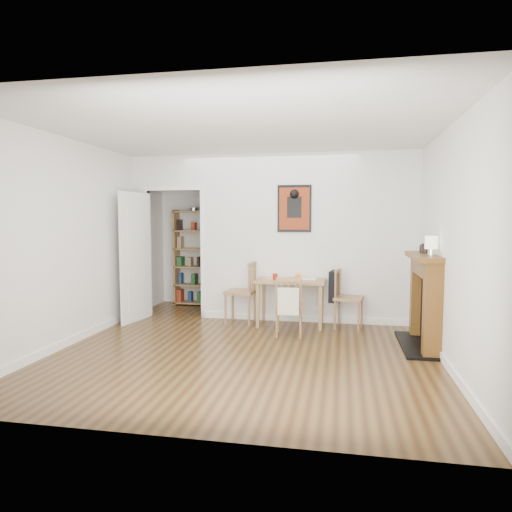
% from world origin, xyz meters
% --- Properties ---
extents(ground, '(5.20, 5.20, 0.00)m').
position_xyz_m(ground, '(0.00, 0.00, 0.00)').
color(ground, brown).
rests_on(ground, ground).
extents(room_shell, '(5.20, 5.20, 5.20)m').
position_xyz_m(room_shell, '(0.10, 1.34, 1.30)').
color(room_shell, silver).
rests_on(room_shell, ground).
extents(dining_table, '(1.02, 0.65, 0.69)m').
position_xyz_m(dining_table, '(0.38, 1.07, 0.61)').
color(dining_table, '#A7844E').
rests_on(dining_table, ground).
extents(chair_left, '(0.50, 0.50, 0.94)m').
position_xyz_m(chair_left, '(-0.39, 1.08, 0.47)').
color(chair_left, '#A3744C').
rests_on(chair_left, ground).
extents(chair_right, '(0.55, 0.50, 0.87)m').
position_xyz_m(chair_right, '(1.21, 1.05, 0.45)').
color(chair_right, '#A3744C').
rests_on(chair_right, ground).
extents(chair_front, '(0.44, 0.49, 0.82)m').
position_xyz_m(chair_front, '(0.43, 0.48, 0.42)').
color(chair_front, '#A3744C').
rests_on(chair_front, ground).
extents(bookshelf, '(0.74, 0.30, 1.76)m').
position_xyz_m(bookshelf, '(-1.56, 2.40, 0.87)').
color(bookshelf, '#A7844E').
rests_on(bookshelf, ground).
extents(fireplace, '(0.45, 1.25, 1.16)m').
position_xyz_m(fireplace, '(2.16, 0.25, 0.62)').
color(fireplace, brown).
rests_on(fireplace, ground).
extents(red_glass, '(0.07, 0.07, 0.09)m').
position_xyz_m(red_glass, '(0.15, 1.00, 0.74)').
color(red_glass, maroon).
rests_on(red_glass, dining_table).
extents(orange_fruit, '(0.08, 0.08, 0.08)m').
position_xyz_m(orange_fruit, '(0.48, 1.13, 0.73)').
color(orange_fruit, orange).
rests_on(orange_fruit, dining_table).
extents(placemat, '(0.40, 0.33, 0.00)m').
position_xyz_m(placemat, '(0.17, 1.14, 0.70)').
color(placemat, beige).
rests_on(placemat, dining_table).
extents(notebook, '(0.31, 0.24, 0.01)m').
position_xyz_m(notebook, '(0.62, 1.15, 0.70)').
color(notebook, white).
rests_on(notebook, dining_table).
extents(mantel_lamp, '(0.15, 0.15, 0.24)m').
position_xyz_m(mantel_lamp, '(2.15, -0.06, 1.31)').
color(mantel_lamp, silver).
rests_on(mantel_lamp, fireplace).
extents(ceramic_jar_a, '(0.10, 0.10, 0.12)m').
position_xyz_m(ceramic_jar_a, '(2.16, 0.38, 1.22)').
color(ceramic_jar_a, black).
rests_on(ceramic_jar_a, fireplace).
extents(ceramic_jar_b, '(0.08, 0.08, 0.10)m').
position_xyz_m(ceramic_jar_b, '(2.15, 0.55, 1.21)').
color(ceramic_jar_b, black).
rests_on(ceramic_jar_b, fireplace).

